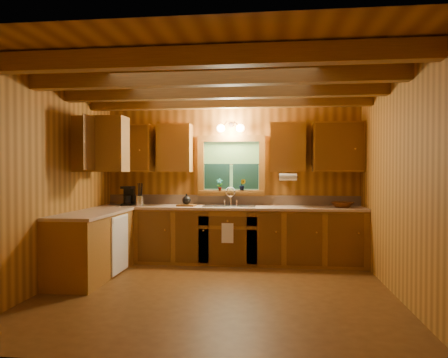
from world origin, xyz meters
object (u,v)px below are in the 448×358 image
sink (230,209)px  wicker_basket (343,205)px  coffee_maker (129,196)px  cutting_board (186,205)px

sink → wicker_basket: bearing=-1.1°
coffee_maker → cutting_board: (0.99, -0.08, -0.14)m
cutting_board → wicker_basket: (2.44, 0.03, 0.03)m
cutting_board → wicker_basket: bearing=4.3°
sink → wicker_basket: 1.75m
sink → coffee_maker: size_ratio=2.62×
cutting_board → wicker_basket: size_ratio=0.83×
coffee_maker → wicker_basket: size_ratio=0.91×
sink → wicker_basket: sink is taller
sink → coffee_maker: 1.69m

